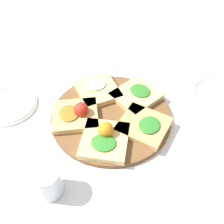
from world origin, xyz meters
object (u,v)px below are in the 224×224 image
at_px(water_glass, 49,182).
at_px(napkin_stack, 158,63).
at_px(serving_board, 112,116).
at_px(plate_right, 9,105).
at_px(plate_left, 222,95).

relative_size(water_glass, napkin_stack, 0.90).
relative_size(serving_board, plate_right, 2.04).
distance_m(serving_board, plate_left, 0.44).
height_order(serving_board, plate_left, serving_board).
xyz_separation_m(plate_left, napkin_stack, (0.22, -0.22, -0.01)).
distance_m(serving_board, water_glass, 0.33).
relative_size(plate_left, napkin_stack, 2.08).
height_order(serving_board, water_glass, water_glass).
bearing_deg(plate_left, plate_right, 3.40).
xyz_separation_m(serving_board, plate_left, (-0.42, -0.11, -0.00)).
distance_m(serving_board, plate_right, 0.39).
bearing_deg(napkin_stack, plate_right, 24.08).
bearing_deg(water_glass, serving_board, -121.64).
bearing_deg(water_glass, plate_right, -58.20).
distance_m(plate_right, water_glass, 0.40).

